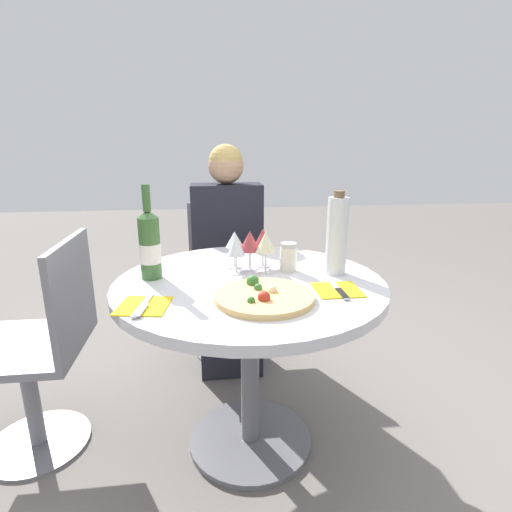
# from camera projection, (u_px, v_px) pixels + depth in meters

# --- Properties ---
(ground_plane) EXTENTS (12.00, 12.00, 0.00)m
(ground_plane) POSITION_uv_depth(u_px,v_px,m) (250.00, 441.00, 1.65)
(ground_plane) COLOR slate
(ground_plane) RESTS_ON ground
(dining_table) EXTENTS (0.98, 0.98, 0.71)m
(dining_table) POSITION_uv_depth(u_px,v_px,m) (250.00, 314.00, 1.49)
(dining_table) COLOR slate
(dining_table) RESTS_ON ground_plane
(chair_behind_diner) EXTENTS (0.44, 0.44, 0.85)m
(chair_behind_diner) POSITION_uv_depth(u_px,v_px,m) (228.00, 280.00, 2.31)
(chair_behind_diner) COLOR slate
(chair_behind_diner) RESTS_ON ground_plane
(seated_diner) EXTENTS (0.38, 0.39, 1.18)m
(seated_diner) POSITION_uv_depth(u_px,v_px,m) (229.00, 269.00, 2.15)
(seated_diner) COLOR black
(seated_diner) RESTS_ON ground_plane
(chair_empty_side) EXTENTS (0.44, 0.44, 0.85)m
(chair_empty_side) POSITION_uv_depth(u_px,v_px,m) (41.00, 351.00, 1.52)
(chair_empty_side) COLOR slate
(chair_empty_side) RESTS_ON ground_plane
(pizza_large) EXTENTS (0.32, 0.32, 0.05)m
(pizza_large) POSITION_uv_depth(u_px,v_px,m) (264.00, 296.00, 1.27)
(pizza_large) COLOR #DBB26B
(pizza_large) RESTS_ON dining_table
(wine_bottle) EXTENTS (0.08, 0.08, 0.34)m
(wine_bottle) POSITION_uv_depth(u_px,v_px,m) (150.00, 245.00, 1.44)
(wine_bottle) COLOR #38602D
(wine_bottle) RESTS_ON dining_table
(tall_carafe) EXTENTS (0.08, 0.08, 0.31)m
(tall_carafe) POSITION_uv_depth(u_px,v_px,m) (337.00, 236.00, 1.48)
(tall_carafe) COLOR silver
(tall_carafe) RESTS_ON dining_table
(sugar_shaker) EXTENTS (0.06, 0.06, 0.11)m
(sugar_shaker) POSITION_uv_depth(u_px,v_px,m) (288.00, 257.00, 1.54)
(sugar_shaker) COLOR silver
(sugar_shaker) RESTS_ON dining_table
(wine_glass_front_right) EXTENTS (0.08, 0.08, 0.16)m
(wine_glass_front_right) POSITION_uv_depth(u_px,v_px,m) (266.00, 242.00, 1.50)
(wine_glass_front_right) COLOR silver
(wine_glass_front_right) RESTS_ON dining_table
(wine_glass_back_right) EXTENTS (0.07, 0.07, 0.15)m
(wine_glass_back_right) POSITION_uv_depth(u_px,v_px,m) (263.00, 239.00, 1.58)
(wine_glass_back_right) COLOR silver
(wine_glass_back_right) RESTS_ON dining_table
(wine_glass_front_left) EXTENTS (0.07, 0.07, 0.15)m
(wine_glass_front_left) POSITION_uv_depth(u_px,v_px,m) (236.00, 246.00, 1.49)
(wine_glass_front_left) COLOR silver
(wine_glass_front_left) RESTS_ON dining_table
(wine_glass_back_left) EXTENTS (0.07, 0.07, 0.15)m
(wine_glass_back_left) POSITION_uv_depth(u_px,v_px,m) (235.00, 240.00, 1.57)
(wine_glass_back_left) COLOR silver
(wine_glass_back_left) RESTS_ON dining_table
(wine_glass_center) EXTENTS (0.08, 0.08, 0.16)m
(wine_glass_center) POSITION_uv_depth(u_px,v_px,m) (250.00, 242.00, 1.54)
(wine_glass_center) COLOR silver
(wine_glass_center) RESTS_ON dining_table
(place_setting_left) EXTENTS (0.17, 0.19, 0.01)m
(place_setting_left) POSITION_uv_depth(u_px,v_px,m) (143.00, 306.00, 1.21)
(place_setting_left) COLOR gold
(place_setting_left) RESTS_ON dining_table
(place_setting_right) EXTENTS (0.15, 0.19, 0.01)m
(place_setting_right) POSITION_uv_depth(u_px,v_px,m) (338.00, 290.00, 1.34)
(place_setting_right) COLOR gold
(place_setting_right) RESTS_ON dining_table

